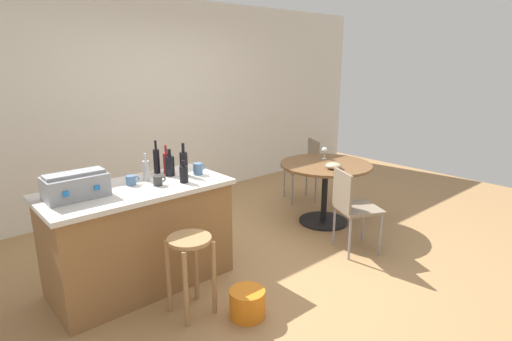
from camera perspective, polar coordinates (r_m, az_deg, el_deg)
The scene contains 20 objects.
ground_plane at distance 4.16m, azimuth 1.36°, elevation -12.02°, with size 8.80×8.80×0.00m, color #A37A4C.
back_wall at distance 5.60m, azimuth -14.62°, elevation 9.06°, with size 8.00×0.10×2.70m, color silver.
kitchen_island at distance 3.66m, azimuth -16.01°, elevation -8.86°, with size 1.53×0.75×0.89m.
wooden_stool at distance 3.17m, azimuth -9.26°, elevation -12.05°, with size 0.33×0.33×0.63m.
dining_table at distance 4.87m, azimuth 9.73°, elevation -0.96°, with size 1.07×1.07×0.74m.
folding_chair_near at distance 5.65m, azimuth 6.92°, elevation 0.75°, with size 0.54×0.54×0.86m.
folding_chair_far at distance 4.19m, azimuth 13.39°, elevation -4.68°, with size 0.53×0.53×0.86m.
toolbox at distance 3.36m, azimuth -24.08°, elevation -1.96°, with size 0.45×0.27×0.20m.
bottle_0 at distance 3.51m, azimuth -10.14°, elevation -0.48°, with size 0.07×0.07×0.19m.
bottle_1 at distance 3.72m, azimuth -10.15°, elevation 1.05°, with size 0.07×0.07×0.30m.
bottle_2 at distance 3.74m, azimuth -12.04°, elevation 0.71°, with size 0.08×0.08×0.25m.
bottle_3 at distance 3.64m, azimuth -15.23°, elevation 0.06°, with size 0.06×0.06×0.24m.
bottle_4 at distance 3.85m, azimuth -13.84°, elevation 1.38°, with size 0.06×0.06×0.31m.
bottle_5 at distance 3.82m, azimuth -12.51°, elevation 1.10°, with size 0.06×0.06×0.27m.
cup_0 at distance 3.75m, azimuth -8.16°, elevation 0.24°, with size 0.12×0.09×0.11m.
cup_1 at distance 3.56m, azimuth -17.19°, elevation -1.31°, with size 0.12×0.08×0.08m.
cup_2 at distance 3.49m, azimuth -13.63°, elevation -1.40°, with size 0.11×0.08×0.08m.
wine_glass at distance 5.03m, azimuth 9.64°, elevation 2.83°, with size 0.07×0.07×0.14m.
serving_bowl at distance 4.60m, azimuth 10.87°, elevation 0.67°, with size 0.18×0.18×0.07m, color tan.
plastic_bucket at distance 3.26m, azimuth -1.24°, elevation -18.19°, with size 0.28×0.28×0.22m, color orange.
Camera 1 is at (-2.52, -2.71, 1.91)m, focal length 28.39 mm.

